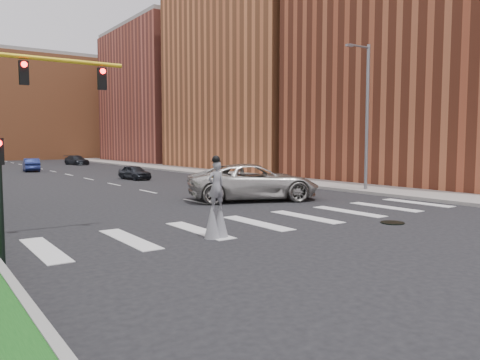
# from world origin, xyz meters

# --- Properties ---
(ground_plane) EXTENTS (160.00, 160.00, 0.00)m
(ground_plane) POSITION_xyz_m (0.00, 0.00, 0.00)
(ground_plane) COLOR black
(ground_plane) RESTS_ON ground
(sidewalk_right) EXTENTS (5.00, 90.00, 0.18)m
(sidewalk_right) POSITION_xyz_m (12.50, 25.00, 0.09)
(sidewalk_right) COLOR gray
(sidewalk_right) RESTS_ON ground
(manhole) EXTENTS (0.90, 0.90, 0.04)m
(manhole) POSITION_xyz_m (3.00, -2.00, 0.02)
(manhole) COLOR black
(manhole) RESTS_ON ground
(building_near) EXTENTS (16.00, 20.00, 22.00)m
(building_near) POSITION_xyz_m (22.00, 8.00, 11.00)
(building_near) COLOR brown
(building_near) RESTS_ON ground
(building_mid) EXTENTS (16.00, 22.00, 24.00)m
(building_mid) POSITION_xyz_m (22.00, 30.00, 12.00)
(building_mid) COLOR #C86E3E
(building_mid) RESTS_ON ground
(building_far) EXTENTS (16.00, 22.00, 20.00)m
(building_far) POSITION_xyz_m (22.00, 54.00, 10.00)
(building_far) COLOR #AA4F3E
(building_far) RESTS_ON ground
(building_backdrop) EXTENTS (26.00, 14.00, 18.00)m
(building_backdrop) POSITION_xyz_m (6.00, 78.00, 9.00)
(building_backdrop) COLOR #C86E3E
(building_backdrop) RESTS_ON ground
(streetlight) EXTENTS (2.05, 0.20, 9.00)m
(streetlight) POSITION_xyz_m (10.90, 6.00, 4.90)
(streetlight) COLOR slate
(streetlight) RESTS_ON ground
(secondary_signal) EXTENTS (0.25, 0.21, 3.23)m
(secondary_signal) POSITION_xyz_m (-10.30, -0.50, 1.95)
(secondary_signal) COLOR black
(secondary_signal) RESTS_ON ground
(stilt_performer) EXTENTS (0.84, 0.53, 2.69)m
(stilt_performer) POSITION_xyz_m (-4.00, -0.41, 1.01)
(stilt_performer) COLOR #321E14
(stilt_performer) RESTS_ON ground
(suv_crossing) EXTENTS (7.68, 5.61, 1.94)m
(suv_crossing) POSITION_xyz_m (2.91, 6.81, 0.97)
(suv_crossing) COLOR #B3B0A9
(suv_crossing) RESTS_ON ground
(car_near) EXTENTS (1.85, 3.66, 1.19)m
(car_near) POSITION_xyz_m (2.95, 23.29, 0.60)
(car_near) COLOR black
(car_near) RESTS_ON ground
(car_mid) EXTENTS (1.90, 4.28, 1.37)m
(car_mid) POSITION_xyz_m (-1.83, 39.38, 0.68)
(car_mid) COLOR navy
(car_mid) RESTS_ON ground
(car_far) EXTENTS (2.65, 4.63, 1.26)m
(car_far) POSITION_xyz_m (6.00, 50.51, 0.63)
(car_far) COLOR black
(car_far) RESTS_ON ground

